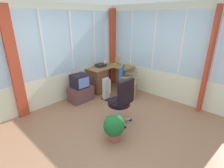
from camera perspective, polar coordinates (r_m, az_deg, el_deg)
ground at (r=3.90m, az=1.04°, el=-14.42°), size 5.17×5.00×0.06m
north_window_panel at (r=4.85m, az=-17.20°, el=9.15°), size 4.17×0.07×2.61m
east_window_panel at (r=5.04m, az=17.67°, el=9.53°), size 0.07×4.00×2.61m
curtain_north_left at (r=4.35m, az=-29.63°, el=5.28°), size 0.23×0.08×2.51m
curtain_corner at (r=5.99m, az=0.29°, el=11.77°), size 0.23×0.09×2.51m
curtain_east_far at (r=4.62m, az=29.44°, el=6.13°), size 0.24×0.10×2.51m
desk at (r=5.45m, az=-4.36°, el=1.65°), size 1.26×1.00×0.77m
desk_lamp at (r=5.79m, az=1.93°, el=8.96°), size 0.24×0.21×0.37m
tv_remote at (r=5.53m, az=3.35°, el=5.89°), size 0.07×0.16×0.02m
spray_bottle at (r=5.52m, az=-2.41°, el=6.89°), size 0.06×0.06×0.22m
paper_tray at (r=5.52m, az=-3.71°, el=6.22°), size 0.30×0.24×0.09m
wooden_armchair at (r=5.09m, az=4.26°, el=2.41°), size 0.65×0.66×0.95m
office_chair at (r=3.71m, az=3.29°, el=-5.01°), size 0.60×0.58×1.06m
tv_on_stand at (r=4.94m, az=-10.44°, el=-1.76°), size 0.66×0.46×0.78m
space_heater at (r=4.96m, az=-1.79°, el=-1.47°), size 0.27×0.18×0.64m
potted_plant at (r=3.40m, az=0.85°, el=-13.82°), size 0.41×0.41×0.51m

